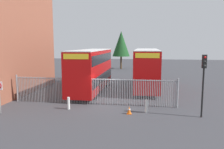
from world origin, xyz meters
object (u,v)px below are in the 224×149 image
at_px(double_decker_bus_near_gate, 92,69).
at_px(double_decker_bus_behind_fence_left, 147,67).
at_px(traffic_light_kerbside, 204,74).
at_px(bollard_center_front, 146,106).
at_px(bollard_near_left, 69,103).
at_px(traffic_cone_by_gate, 129,110).

bearing_deg(double_decker_bus_near_gate, double_decker_bus_behind_fence_left, 22.54).
bearing_deg(double_decker_bus_near_gate, traffic_light_kerbside, -37.76).
distance_m(bollard_center_front, traffic_light_kerbside, 4.55).
height_order(bollard_near_left, traffic_light_kerbside, traffic_light_kerbside).
bearing_deg(bollard_near_left, double_decker_bus_near_gate, 88.30).
xyz_separation_m(double_decker_bus_behind_fence_left, bollard_near_left, (-5.98, -9.23, -1.95)).
relative_size(double_decker_bus_near_gate, double_decker_bus_behind_fence_left, 1.00).
relative_size(double_decker_bus_near_gate, bollard_center_front, 11.38).
height_order(traffic_cone_by_gate, traffic_light_kerbside, traffic_light_kerbside).
distance_m(bollard_near_left, traffic_cone_by_gate, 4.75).
height_order(bollard_near_left, traffic_cone_by_gate, bollard_near_left).
xyz_separation_m(bollard_near_left, bollard_center_front, (5.94, 0.02, 0.00)).
bearing_deg(traffic_cone_by_gate, double_decker_bus_near_gate, 121.56).
distance_m(bollard_center_front, traffic_cone_by_gate, 1.35).
height_order(double_decker_bus_behind_fence_left, traffic_cone_by_gate, double_decker_bus_behind_fence_left).
height_order(double_decker_bus_near_gate, traffic_cone_by_gate, double_decker_bus_near_gate).
height_order(double_decker_bus_behind_fence_left, traffic_light_kerbside, double_decker_bus_behind_fence_left).
bearing_deg(traffic_light_kerbside, double_decker_bus_behind_fence_left, 110.87).
xyz_separation_m(double_decker_bus_near_gate, double_decker_bus_behind_fence_left, (5.77, 2.40, 0.00)).
bearing_deg(traffic_cone_by_gate, double_decker_bus_behind_fence_left, 82.65).
xyz_separation_m(double_decker_bus_near_gate, traffic_cone_by_gate, (4.52, -7.35, -2.13)).
bearing_deg(traffic_light_kerbside, bollard_near_left, 176.95).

